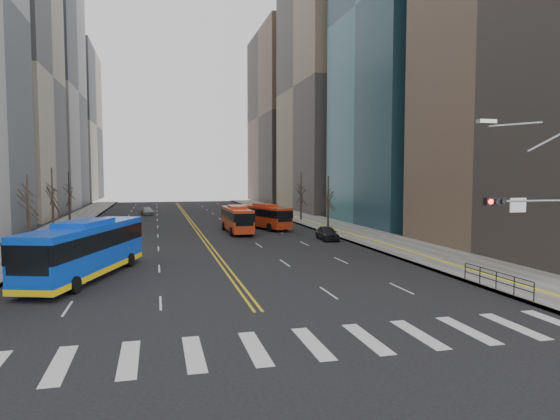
{
  "coord_description": "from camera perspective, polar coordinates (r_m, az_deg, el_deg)",
  "views": [
    {
      "loc": [
        -4.84,
        -18.73,
        6.78
      ],
      "look_at": [
        2.34,
        10.08,
        4.68
      ],
      "focal_mm": 32.0,
      "sensor_mm": 36.0,
      "label": 1
    }
  ],
  "objects": [
    {
      "name": "ground",
      "position": [
        20.5,
        0.47,
        -15.26
      ],
      "size": [
        220.0,
        220.0,
        0.0
      ],
      "primitive_type": "plane",
      "color": "black"
    },
    {
      "name": "sidewalk_right",
      "position": [
        67.87,
        5.29,
        -1.64
      ],
      "size": [
        7.0,
        130.0,
        0.15
      ],
      "primitive_type": "cube",
      "color": "gray",
      "rests_on": "ground"
    },
    {
      "name": "sidewalk_left",
      "position": [
        65.14,
        -24.25,
        -2.22
      ],
      "size": [
        5.0,
        130.0,
        0.15
      ],
      "primitive_type": "cube",
      "color": "gray",
      "rests_on": "ground"
    },
    {
      "name": "crosswalk",
      "position": [
        20.5,
        0.47,
        -15.24
      ],
      "size": [
        26.7,
        4.0,
        0.01
      ],
      "color": "silver",
      "rests_on": "ground"
    },
    {
      "name": "centerline",
      "position": [
        74.2,
        -10.2,
        -1.25
      ],
      "size": [
        0.55,
        100.0,
        0.01
      ],
      "color": "gold",
      "rests_on": "ground"
    },
    {
      "name": "office_towers",
      "position": [
        89.05,
        -10.92,
        15.08
      ],
      "size": [
        83.0,
        134.0,
        58.0
      ],
      "color": "#969699",
      "rests_on": "ground"
    },
    {
      "name": "signal_mast",
      "position": [
        27.92,
        27.84,
        -0.36
      ],
      "size": [
        5.37,
        0.37,
        9.39
      ],
      "color": "slate",
      "rests_on": "ground"
    },
    {
      "name": "pedestrian_railing",
      "position": [
        31.83,
        23.48,
        -7.07
      ],
      "size": [
        0.06,
        6.06,
        1.02
      ],
      "color": "black",
      "rests_on": "sidewalk_right"
    },
    {
      "name": "street_trees",
      "position": [
        53.37,
        -16.51,
        1.84
      ],
      "size": [
        35.2,
        47.2,
        7.6
      ],
      "color": "black",
      "rests_on": "ground"
    },
    {
      "name": "blue_bus",
      "position": [
        35.1,
        -21.34,
        -4.05
      ],
      "size": [
        6.8,
        13.41,
        3.81
      ],
      "color": "blue",
      "rests_on": "ground"
    },
    {
      "name": "red_bus_near",
      "position": [
        58.49,
        -4.95,
        -0.86
      ],
      "size": [
        2.62,
        10.0,
        3.2
      ],
      "color": "red",
      "rests_on": "ground"
    },
    {
      "name": "red_bus_far",
      "position": [
        62.61,
        -1.74,
        -0.56
      ],
      "size": [
        4.96,
        10.0,
        3.13
      ],
      "color": "red",
      "rests_on": "ground"
    },
    {
      "name": "car_white",
      "position": [
        34.29,
        -23.27,
        -6.61
      ],
      "size": [
        2.74,
        4.04,
        1.26
      ],
      "primitive_type": "imported",
      "rotation": [
        0.0,
        0.0,
        0.41
      ],
      "color": "white",
      "rests_on": "ground"
    },
    {
      "name": "car_dark_mid",
      "position": [
        52.16,
        5.41,
        -2.64
      ],
      "size": [
        1.92,
        4.32,
        1.44
      ],
      "primitive_type": "imported",
      "rotation": [
        0.0,
        0.0,
        -0.05
      ],
      "color": "black",
      "rests_on": "ground"
    },
    {
      "name": "car_silver",
      "position": [
        87.26,
        -14.94,
        -0.13
      ],
      "size": [
        2.59,
        4.65,
        1.27
      ],
      "primitive_type": "imported",
      "rotation": [
        0.0,
        0.0,
        0.19
      ],
      "color": "#97989D",
      "rests_on": "ground"
    },
    {
      "name": "car_dark_far",
      "position": [
        81.98,
        -1.75,
        -0.26
      ],
      "size": [
        2.91,
        4.77,
        1.23
      ],
      "primitive_type": "imported",
      "rotation": [
        0.0,
        0.0,
        -0.21
      ],
      "color": "black",
      "rests_on": "ground"
    }
  ]
}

